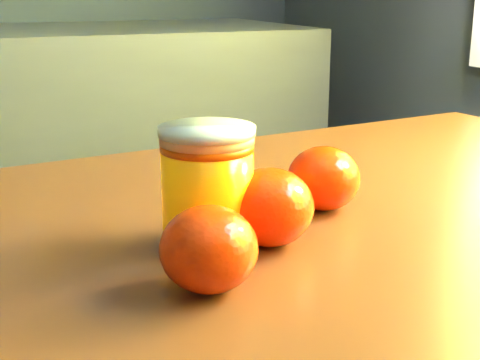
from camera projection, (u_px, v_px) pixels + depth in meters
name	position (u px, v px, depth m)	size (l,w,h in m)	color
table	(345.00, 319.00, 0.66)	(1.12, 0.84, 0.79)	brown
juice_glass	(208.00, 187.00, 0.57)	(0.08, 0.08, 0.10)	orange
orange_front	(270.00, 207.00, 0.57)	(0.08, 0.08, 0.07)	#F62E04
orange_back	(324.00, 178.00, 0.66)	(0.07, 0.07, 0.06)	#F62E04
orange_extra	(209.00, 249.00, 0.48)	(0.07, 0.07, 0.06)	#F62E04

